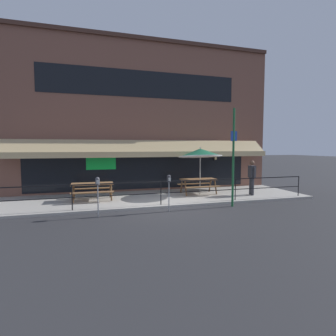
{
  "coord_description": "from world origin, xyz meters",
  "views": [
    {
      "loc": [
        -2.69,
        -10.02,
        2.46
      ],
      "look_at": [
        0.68,
        1.6,
        1.5
      ],
      "focal_mm": 28.0,
      "sensor_mm": 36.0,
      "label": 1
    }
  ],
  "objects_px": {
    "patio_umbrella_centre": "(200,153)",
    "parking_meter_far": "(169,182)",
    "pedestrian_walking": "(252,176)",
    "street_sign_pole": "(233,157)",
    "picnic_table_left": "(92,187)",
    "picnic_table_centre": "(198,182)",
    "parking_meter_near": "(98,185)"
  },
  "relations": [
    {
      "from": "parking_meter_far",
      "to": "street_sign_pole",
      "type": "distance_m",
      "value": 2.95
    },
    {
      "from": "parking_meter_near",
      "to": "parking_meter_far",
      "type": "xyz_separation_m",
      "value": [
        2.61,
        0.0,
        0.0
      ]
    },
    {
      "from": "picnic_table_left",
      "to": "pedestrian_walking",
      "type": "distance_m",
      "value": 7.64
    },
    {
      "from": "picnic_table_left",
      "to": "parking_meter_far",
      "type": "relative_size",
      "value": 1.27
    },
    {
      "from": "patio_umbrella_centre",
      "to": "parking_meter_far",
      "type": "relative_size",
      "value": 1.68
    },
    {
      "from": "picnic_table_centre",
      "to": "pedestrian_walking",
      "type": "height_order",
      "value": "pedestrian_walking"
    },
    {
      "from": "patio_umbrella_centre",
      "to": "pedestrian_walking",
      "type": "relative_size",
      "value": 1.4
    },
    {
      "from": "picnic_table_left",
      "to": "parking_meter_near",
      "type": "xyz_separation_m",
      "value": [
        0.18,
        -2.6,
        0.44
      ]
    },
    {
      "from": "parking_meter_far",
      "to": "street_sign_pole",
      "type": "relative_size",
      "value": 0.35
    },
    {
      "from": "patio_umbrella_centre",
      "to": "pedestrian_walking",
      "type": "bearing_deg",
      "value": -18.09
    },
    {
      "from": "picnic_table_left",
      "to": "street_sign_pole",
      "type": "relative_size",
      "value": 0.44
    },
    {
      "from": "street_sign_pole",
      "to": "picnic_table_left",
      "type": "bearing_deg",
      "value": 156.19
    },
    {
      "from": "pedestrian_walking",
      "to": "parking_meter_far",
      "type": "relative_size",
      "value": 1.2
    },
    {
      "from": "parking_meter_near",
      "to": "street_sign_pole",
      "type": "relative_size",
      "value": 0.35
    },
    {
      "from": "picnic_table_centre",
      "to": "patio_umbrella_centre",
      "type": "relative_size",
      "value": 0.75
    },
    {
      "from": "picnic_table_centre",
      "to": "street_sign_pole",
      "type": "relative_size",
      "value": 0.44
    },
    {
      "from": "patio_umbrella_centre",
      "to": "street_sign_pole",
      "type": "relative_size",
      "value": 0.59
    },
    {
      "from": "picnic_table_centre",
      "to": "patio_umbrella_centre",
      "type": "bearing_deg",
      "value": -90.0
    },
    {
      "from": "picnic_table_left",
      "to": "street_sign_pole",
      "type": "distance_m",
      "value": 6.26
    },
    {
      "from": "pedestrian_walking",
      "to": "street_sign_pole",
      "type": "bearing_deg",
      "value": -140.85
    },
    {
      "from": "picnic_table_left",
      "to": "pedestrian_walking",
      "type": "relative_size",
      "value": 1.05
    },
    {
      "from": "picnic_table_centre",
      "to": "parking_meter_near",
      "type": "xyz_separation_m",
      "value": [
        -4.98,
        -2.75,
        0.44
      ]
    },
    {
      "from": "parking_meter_near",
      "to": "parking_meter_far",
      "type": "relative_size",
      "value": 1.0
    },
    {
      "from": "patio_umbrella_centre",
      "to": "pedestrian_walking",
      "type": "distance_m",
      "value": 2.79
    },
    {
      "from": "street_sign_pole",
      "to": "parking_meter_far",
      "type": "bearing_deg",
      "value": -177.28
    },
    {
      "from": "picnic_table_left",
      "to": "patio_umbrella_centre",
      "type": "height_order",
      "value": "patio_umbrella_centre"
    },
    {
      "from": "pedestrian_walking",
      "to": "parking_meter_far",
      "type": "distance_m",
      "value": 5.1
    },
    {
      "from": "pedestrian_walking",
      "to": "street_sign_pole",
      "type": "relative_size",
      "value": 0.42
    },
    {
      "from": "picnic_table_left",
      "to": "picnic_table_centre",
      "type": "xyz_separation_m",
      "value": [
        5.16,
        0.15,
        0.0
      ]
    },
    {
      "from": "picnic_table_centre",
      "to": "pedestrian_walking",
      "type": "xyz_separation_m",
      "value": [
        2.42,
        -0.99,
        0.35
      ]
    },
    {
      "from": "patio_umbrella_centre",
      "to": "parking_meter_far",
      "type": "distance_m",
      "value": 3.63
    },
    {
      "from": "picnic_table_centre",
      "to": "street_sign_pole",
      "type": "distance_m",
      "value": 2.99
    }
  ]
}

